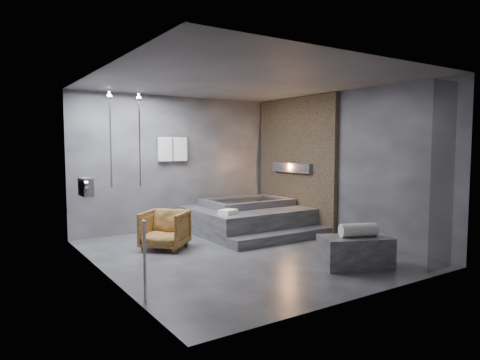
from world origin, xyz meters
TOP-DOWN VIEW (x-y plane):
  - room at (0.40, 0.24)m, footprint 5.00×5.04m
  - tub_deck at (1.05, 1.45)m, footprint 2.20×2.00m
  - tub_step at (1.05, 0.27)m, footprint 2.20×0.36m
  - concrete_bench at (0.92, -1.59)m, footprint 1.14×0.90m
  - driftwood_chair at (-0.97, 0.97)m, footprint 1.02×1.02m
  - rolled_towel at (0.94, -1.61)m, footprint 0.58×0.39m
  - deck_towel at (0.26, 0.90)m, footprint 0.39×0.34m

SIDE VIEW (x-z plane):
  - tub_step at x=1.05m, z-range 0.00..0.18m
  - concrete_bench at x=0.92m, z-range 0.00..0.45m
  - tub_deck at x=1.05m, z-range 0.00..0.50m
  - driftwood_chair at x=-0.97m, z-range 0.00..0.66m
  - deck_towel at x=0.26m, z-range 0.50..0.59m
  - rolled_towel at x=0.94m, z-range 0.45..0.65m
  - room at x=0.40m, z-range 0.32..3.14m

